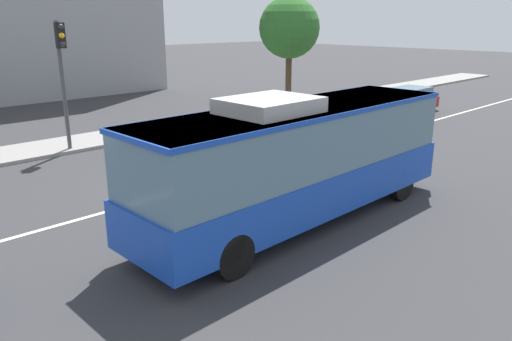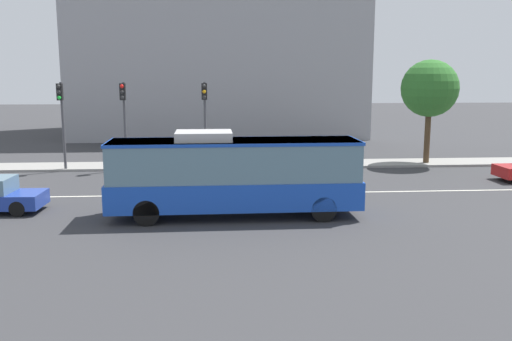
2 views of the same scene
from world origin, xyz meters
The scene contains 7 objects.
ground_plane centered at (0.00, 0.00, 0.00)m, with size 160.00×160.00×0.00m, color #333335.
sidewalk_kerb centered at (0.00, 8.20, 0.07)m, with size 80.00×2.73×0.14m, color gray.
lane_centre_line centered at (0.00, 0.00, 0.01)m, with size 76.00×0.16×0.01m, color silver.
transit_bus centered at (0.14, -4.14, 1.81)m, with size 10.03×2.62×3.46m.
sedan_red centered at (16.86, 2.25, 0.72)m, with size 4.54×1.90×1.46m.
traffic_light_far_corner centered at (-1.21, 7.11, 3.56)m, with size 0.33×0.62×5.20m.
street_tree_kerbside_left centered at (12.66, 7.82, 4.76)m, with size 3.53×3.53×6.55m.
Camera 1 is at (-9.38, -12.41, 5.23)m, focal length 34.80 mm.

